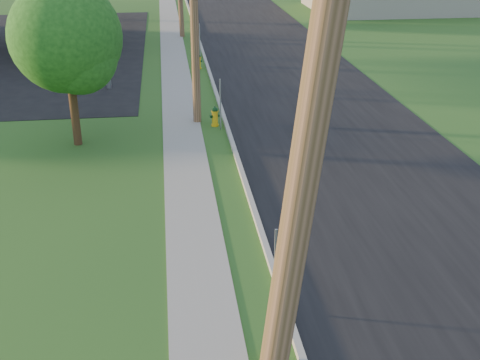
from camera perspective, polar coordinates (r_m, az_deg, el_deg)
The scene contains 14 objects.
road at distance 19.02m, azimuth 12.80°, elevation -0.67°, with size 8.00×120.00×0.02m, color black.
curb at distance 18.07m, azimuth 0.78°, elevation -1.17°, with size 0.15×120.00×0.15m, color #9E9C91.
sidewalk at distance 17.96m, azimuth -4.76°, elevation -1.64°, with size 1.50×120.00×0.03m, color gray.
utility_pole_near at distance 6.10m, azimuth 5.04°, elevation -5.58°, with size 1.40×0.32×9.48m.
sign_post_near at distance 12.57m, azimuth 3.34°, elevation -8.69°, with size 0.05×0.04×2.00m, color gray.
sign_post_mid at distance 23.28m, azimuth -1.87°, elevation 7.17°, with size 0.05×0.04×2.00m, color gray.
sign_post_far at distance 35.09m, azimuth -3.83°, elevation 12.97°, with size 0.05×0.04×2.00m, color gray.
fuel_pump_ne at distance 37.65m, azimuth -19.32°, elevation 12.04°, with size 1.20×3.20×1.90m.
fuel_pump_se at distance 41.51m, azimuth -18.30°, elevation 13.20°, with size 1.20×3.20×1.90m.
tree_verge at distance 21.72m, azimuth -15.92°, elevation 12.49°, with size 3.83×3.83×5.81m.
hydrant_near at distance 11.64m, azimuth 3.02°, elevation -15.90°, with size 0.35×0.31×0.67m.
hydrant_mid at distance 23.84m, azimuth -2.39°, elevation 6.05°, with size 0.42×0.37×0.81m.
hydrant_far at distance 32.95m, azimuth -3.96°, elevation 11.16°, with size 0.43×0.38×0.83m.
car_silver at distance 39.75m, azimuth -17.26°, elevation 12.84°, with size 1.62×4.03×1.37m, color #A7AAAF.
Camera 1 is at (-1.79, -6.16, 7.82)m, focal length 45.00 mm.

